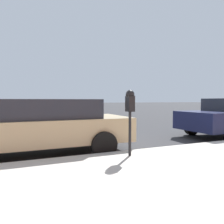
% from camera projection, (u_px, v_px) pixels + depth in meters
% --- Properties ---
extents(ground_plane, '(220.00, 220.00, 0.00)m').
position_uv_depth(ground_plane, '(67.00, 144.00, 6.93)').
color(ground_plane, '#333335').
extents(parking_meter, '(0.21, 0.19, 1.44)m').
position_uv_depth(parking_meter, '(130.00, 106.00, 4.71)').
color(parking_meter, black).
rests_on(parking_meter, sidewalk).
extents(car_tan, '(2.11, 4.73, 1.41)m').
position_uv_depth(car_tan, '(38.00, 125.00, 5.53)').
color(car_tan, tan).
rests_on(car_tan, ground_plane).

